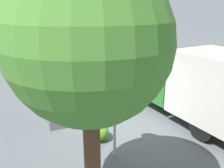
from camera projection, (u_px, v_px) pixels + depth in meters
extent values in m
plane|color=#494F51|center=(115.00, 122.00, 8.79)|extent=(60.00, 60.00, 0.00)
cylinder|color=black|center=(202.00, 127.00, 7.47)|extent=(0.91, 0.28, 0.90)
cylinder|color=black|center=(156.00, 81.00, 12.15)|extent=(0.91, 0.28, 0.90)
cylinder|color=black|center=(125.00, 87.00, 11.27)|extent=(0.91, 0.28, 0.90)
cube|color=#226526|center=(169.00, 75.00, 9.81)|extent=(1.86, 2.15, 1.90)
cube|color=black|center=(170.00, 61.00, 9.62)|extent=(1.88, 2.00, 0.60)
cylinder|color=black|center=(126.00, 65.00, 15.67)|extent=(0.91, 0.30, 0.90)
cylinder|color=black|center=(101.00, 68.00, 14.74)|extent=(0.91, 0.30, 0.90)
cylinder|color=black|center=(94.00, 53.00, 19.64)|extent=(0.91, 0.30, 0.90)
cylinder|color=black|center=(72.00, 55.00, 18.71)|extent=(0.91, 0.30, 0.90)
cube|color=beige|center=(118.00, 49.00, 14.51)|extent=(4.48, 2.44, 2.39)
cube|color=#265838|center=(95.00, 46.00, 17.18)|extent=(1.91, 2.20, 1.90)
cube|color=black|center=(94.00, 38.00, 17.00)|extent=(1.93, 2.04, 0.60)
cylinder|color=black|center=(77.00, 89.00, 11.47)|extent=(0.56, 0.27, 0.56)
cylinder|color=black|center=(78.00, 98.00, 10.30)|extent=(0.56, 0.27, 0.56)
cube|color=maroon|center=(77.00, 88.00, 10.75)|extent=(1.15, 0.64, 0.48)
cube|color=black|center=(77.00, 83.00, 10.57)|extent=(0.70, 0.46, 0.12)
cylinder|color=slate|center=(76.00, 79.00, 11.25)|extent=(0.29, 0.15, 0.69)
cylinder|color=black|center=(76.00, 72.00, 11.14)|extent=(0.21, 0.54, 0.04)
cylinder|color=#9E9EA3|center=(115.00, 112.00, 6.34)|extent=(0.08, 0.08, 2.76)
cylinder|color=red|center=(114.00, 69.00, 5.96)|extent=(0.71, 0.32, 0.76)
cube|color=yellow|center=(114.00, 93.00, 6.16)|extent=(0.33, 0.33, 0.44)
cylinder|color=#47301E|center=(92.00, 156.00, 4.69)|extent=(0.34, 0.34, 2.47)
sphere|color=#3C7227|center=(89.00, 43.00, 3.99)|extent=(2.91, 2.91, 2.91)
cube|color=slate|center=(54.00, 108.00, 8.30)|extent=(0.78, 0.57, 1.38)
torus|color=#B7B7BC|center=(88.00, 120.00, 8.88)|extent=(0.85, 0.10, 0.85)
ellipsoid|color=#46801C|center=(98.00, 131.00, 7.56)|extent=(0.79, 0.65, 0.54)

